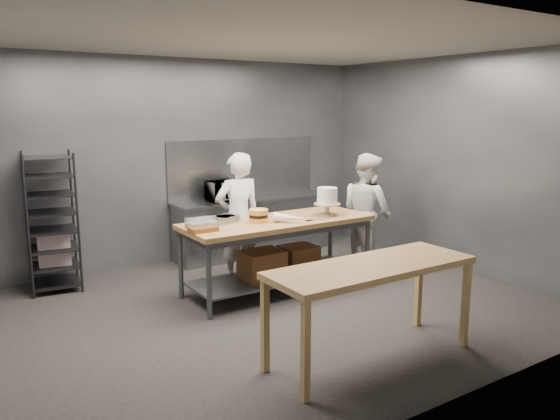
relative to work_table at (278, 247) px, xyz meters
name	(u,v)px	position (x,y,z in m)	size (l,w,h in m)	color
ground	(275,307)	(-0.34, -0.48, -0.57)	(6.00, 6.00, 0.00)	black
back_wall	(185,161)	(-0.34, 2.02, 0.93)	(6.00, 0.04, 3.00)	#4C4F54
work_table	(278,247)	(0.00, 0.00, 0.00)	(2.40, 0.90, 0.92)	olive
near_counter	(372,273)	(-0.32, -2.05, 0.24)	(2.00, 0.70, 0.90)	brown
back_counter	(254,226)	(0.66, 1.70, -0.12)	(2.60, 0.60, 0.90)	slate
splashback_panel	(244,167)	(0.66, 2.00, 0.78)	(2.60, 0.02, 0.90)	slate
speed_rack	(52,223)	(-2.33, 1.62, 0.28)	(0.68, 0.72, 1.75)	black
chef_behind	(238,218)	(-0.21, 0.64, 0.29)	(0.63, 0.41, 1.72)	white
chef_right	(367,211)	(1.61, 0.15, 0.26)	(0.81, 0.63, 1.66)	silver
microwave	(226,191)	(0.17, 1.70, 0.48)	(0.54, 0.37, 0.30)	black
frosted_cake_stand	(327,198)	(0.67, -0.12, 0.58)	(0.34, 0.34, 0.36)	#ADA38B
layer_cake	(259,216)	(-0.29, -0.01, 0.43)	(0.23, 0.23, 0.16)	#F6B74E
cake_pans	(219,220)	(-0.71, 0.20, 0.39)	(0.64, 0.35, 0.07)	gray
piping_bag	(289,218)	(0.01, -0.25, 0.41)	(0.12, 0.12, 0.38)	white
offset_spatula	(314,220)	(0.35, -0.28, 0.35)	(0.36, 0.02, 0.02)	slate
pastry_clamshells	(202,225)	(-1.03, 0.00, 0.40)	(0.37, 0.40, 0.11)	#A46520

